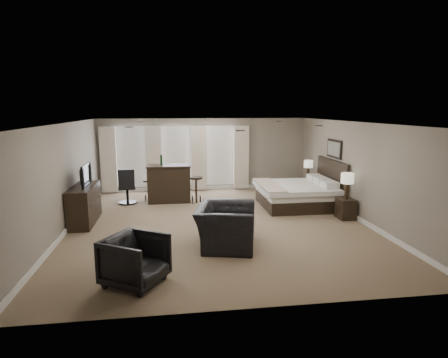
{
  "coord_description": "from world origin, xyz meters",
  "views": [
    {
      "loc": [
        -1.16,
        -9.28,
        2.95
      ],
      "look_at": [
        0.2,
        0.4,
        1.1
      ],
      "focal_mm": 30.0,
      "sensor_mm": 36.0,
      "label": 1
    }
  ],
  "objects": [
    {
      "name": "bar_stool_right",
      "position": [
        -0.43,
        2.25,
        0.42
      ],
      "size": [
        0.45,
        0.45,
        0.84
      ],
      "primitive_type": "cube",
      "rotation": [
        0.0,
        0.0,
        0.15
      ],
      "color": "black",
      "rests_on": "ground"
    },
    {
      "name": "dresser",
      "position": [
        -3.45,
        0.56,
        0.49
      ],
      "size": [
        0.54,
        1.68,
        0.98
      ],
      "primitive_type": "cube",
      "color": "black",
      "rests_on": "ground"
    },
    {
      "name": "desk_chair",
      "position": [
        -2.58,
        2.47,
        0.56
      ],
      "size": [
        0.62,
        0.62,
        1.13
      ],
      "primitive_type": "cube",
      "rotation": [
        0.0,
        0.0,
        3.23
      ],
      "color": "black",
      "rests_on": "ground"
    },
    {
      "name": "lamp_near",
      "position": [
        3.47,
        -0.04,
        0.9
      ],
      "size": [
        0.34,
        0.34,
        0.7
      ],
      "primitive_type": "cube",
      "color": "beige",
      "rests_on": "nightstand_near"
    },
    {
      "name": "nightstand_near",
      "position": [
        3.47,
        -0.04,
        0.28
      ],
      "size": [
        0.42,
        0.51,
        0.55
      ],
      "primitive_type": "cube",
      "color": "black",
      "rests_on": "ground"
    },
    {
      "name": "bar_counter",
      "position": [
        -1.27,
        2.53,
        0.6
      ],
      "size": [
        1.38,
        0.72,
        1.2
      ],
      "primitive_type": "cube",
      "color": "black",
      "rests_on": "ground"
    },
    {
      "name": "bar_stool_left",
      "position": [
        -1.95,
        2.8,
        0.34
      ],
      "size": [
        0.43,
        0.43,
        0.68
      ],
      "primitive_type": "cube",
      "rotation": [
        0.0,
        0.0,
        0.43
      ],
      "color": "black",
      "rests_on": "ground"
    },
    {
      "name": "nightstand_far",
      "position": [
        3.47,
        2.86,
        0.29
      ],
      "size": [
        0.43,
        0.53,
        0.58
      ],
      "primitive_type": "cube",
      "color": "black",
      "rests_on": "ground"
    },
    {
      "name": "bed",
      "position": [
        2.58,
        1.41,
        0.71
      ],
      "size": [
        2.22,
        2.12,
        1.41
      ],
      "primitive_type": "cube",
      "color": "silver",
      "rests_on": "ground"
    },
    {
      "name": "lamp_far",
      "position": [
        3.47,
        2.86,
        0.89
      ],
      "size": [
        0.3,
        0.3,
        0.63
      ],
      "primitive_type": "cube",
      "color": "beige",
      "rests_on": "nightstand_far"
    },
    {
      "name": "wall_art",
      "position": [
        3.7,
        1.41,
        1.75
      ],
      "size": [
        0.04,
        0.96,
        0.56
      ],
      "primitive_type": "cube",
      "color": "slate",
      "rests_on": "room"
    },
    {
      "name": "tv",
      "position": [
        -3.45,
        0.56,
        1.04
      ],
      "size": [
        0.57,
        0.99,
        0.13
      ],
      "primitive_type": "imported",
      "rotation": [
        0.0,
        0.0,
        1.57
      ],
      "color": "black",
      "rests_on": "dresser"
    },
    {
      "name": "window_bay",
      "position": [
        -1.0,
        4.11,
        1.2
      ],
      "size": [
        5.25,
        0.2,
        2.3
      ],
      "color": "silver",
      "rests_on": "room"
    },
    {
      "name": "room",
      "position": [
        0.0,
        0.0,
        1.3
      ],
      "size": [
        7.6,
        8.6,
        2.64
      ],
      "color": "#7A664D",
      "rests_on": "ground"
    },
    {
      "name": "armchair_far",
      "position": [
        -1.82,
        -3.18,
        0.47
      ],
      "size": [
        1.2,
        1.22,
        0.93
      ],
      "primitive_type": "imported",
      "rotation": [
        0.0,
        0.0,
        1.02
      ],
      "color": "black",
      "rests_on": "ground"
    },
    {
      "name": "armchair_near",
      "position": [
        -0.05,
        -1.63,
        0.6
      ],
      "size": [
        1.2,
        1.56,
        1.21
      ],
      "primitive_type": "imported",
      "rotation": [
        0.0,
        0.0,
        1.33
      ],
      "color": "black",
      "rests_on": "ground"
    }
  ]
}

